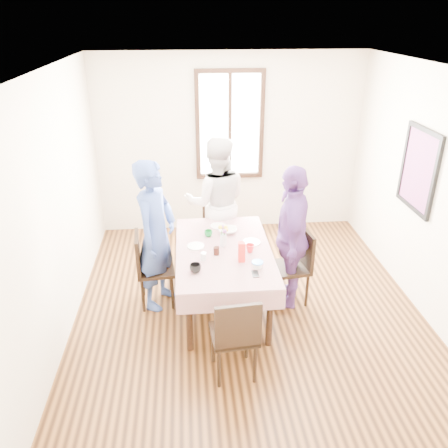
% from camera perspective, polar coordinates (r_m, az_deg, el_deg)
% --- Properties ---
extents(ground, '(4.50, 4.50, 0.00)m').
position_cam_1_polar(ground, '(5.46, 2.97, -10.35)').
color(ground, black).
rests_on(ground, ground).
extents(back_wall, '(4.00, 0.00, 4.00)m').
position_cam_1_polar(back_wall, '(6.92, 0.70, 9.98)').
color(back_wall, beige).
rests_on(back_wall, ground).
extents(right_wall, '(0.00, 4.50, 4.50)m').
position_cam_1_polar(right_wall, '(5.45, 24.66, 3.28)').
color(right_wall, beige).
rests_on(right_wall, ground).
extents(window_frame, '(1.02, 0.06, 1.62)m').
position_cam_1_polar(window_frame, '(6.83, 0.73, 12.36)').
color(window_frame, black).
rests_on(window_frame, back_wall).
extents(window_pane, '(0.90, 0.02, 1.50)m').
position_cam_1_polar(window_pane, '(6.84, 0.72, 12.38)').
color(window_pane, white).
rests_on(window_pane, back_wall).
extents(art_poster, '(0.04, 0.76, 0.96)m').
position_cam_1_polar(art_poster, '(5.62, 23.45, 6.33)').
color(art_poster, red).
rests_on(art_poster, right_wall).
extents(dining_table, '(0.94, 1.59, 0.75)m').
position_cam_1_polar(dining_table, '(5.27, -0.05, -6.91)').
color(dining_table, black).
rests_on(dining_table, ground).
extents(tablecloth, '(1.06, 1.71, 0.01)m').
position_cam_1_polar(tablecloth, '(5.07, -0.05, -3.27)').
color(tablecloth, '#5A0310').
rests_on(tablecloth, dining_table).
extents(chair_left, '(0.45, 0.45, 0.91)m').
position_cam_1_polar(chair_left, '(5.35, -8.62, -5.65)').
color(chair_left, black).
rests_on(chair_left, ground).
extents(chair_right, '(0.47, 0.47, 0.91)m').
position_cam_1_polar(chair_right, '(5.38, 8.29, -5.45)').
color(chair_right, black).
rests_on(chair_right, ground).
extents(chair_far, '(0.48, 0.48, 0.91)m').
position_cam_1_polar(chair_far, '(6.18, -0.92, -0.87)').
color(chair_far, black).
rests_on(chair_far, ground).
extents(chair_near, '(0.46, 0.46, 0.91)m').
position_cam_1_polar(chair_near, '(4.33, 1.23, -13.73)').
color(chair_near, black).
rests_on(chair_near, ground).
extents(person_left, '(0.65, 0.76, 1.78)m').
position_cam_1_polar(person_left, '(5.14, -8.70, -1.50)').
color(person_left, '#314789').
rests_on(person_left, ground).
extents(person_far, '(0.87, 0.69, 1.77)m').
position_cam_1_polar(person_far, '(5.98, -0.93, 2.74)').
color(person_far, silver).
rests_on(person_far, ground).
extents(person_right, '(0.62, 1.07, 1.71)m').
position_cam_1_polar(person_right, '(5.18, 8.34, -1.66)').
color(person_right, '#61387E').
rests_on(person_right, ground).
extents(mug_black, '(0.14, 0.14, 0.09)m').
position_cam_1_polar(mug_black, '(4.63, -3.65, -5.62)').
color(mug_black, black).
rests_on(mug_black, tablecloth).
extents(mug_flag, '(0.12, 0.12, 0.09)m').
position_cam_1_polar(mug_flag, '(5.00, 3.32, -3.08)').
color(mug_flag, red).
rests_on(mug_flag, tablecloth).
extents(mug_green, '(0.13, 0.13, 0.08)m').
position_cam_1_polar(mug_green, '(5.34, -1.99, -1.19)').
color(mug_green, '#0C7226').
rests_on(mug_green, tablecloth).
extents(serving_bowl, '(0.24, 0.24, 0.05)m').
position_cam_1_polar(serving_bowl, '(5.43, 0.45, -0.83)').
color(serving_bowl, white).
rests_on(serving_bowl, tablecloth).
extents(juice_carton, '(0.07, 0.07, 0.22)m').
position_cam_1_polar(juice_carton, '(4.79, 2.25, -3.55)').
color(juice_carton, red).
rests_on(juice_carton, tablecloth).
extents(butter_tub, '(0.11, 0.11, 0.05)m').
position_cam_1_polar(butter_tub, '(4.73, 4.24, -5.18)').
color(butter_tub, white).
rests_on(butter_tub, tablecloth).
extents(jam_jar, '(0.06, 0.06, 0.09)m').
position_cam_1_polar(jam_jar, '(4.94, -0.97, -3.43)').
color(jam_jar, black).
rests_on(jam_jar, tablecloth).
extents(drinking_glass, '(0.06, 0.06, 0.09)m').
position_cam_1_polar(drinking_glass, '(4.84, -2.63, -4.13)').
color(drinking_glass, silver).
rests_on(drinking_glass, tablecloth).
extents(smartphone, '(0.07, 0.13, 0.01)m').
position_cam_1_polar(smartphone, '(4.62, 3.98, -6.32)').
color(smartphone, black).
rests_on(smartphone, tablecloth).
extents(flower_vase, '(0.07, 0.07, 0.14)m').
position_cam_1_polar(flower_vase, '(5.11, -0.10, -2.08)').
color(flower_vase, silver).
rests_on(flower_vase, tablecloth).
extents(plate_left, '(0.20, 0.20, 0.01)m').
position_cam_1_polar(plate_left, '(5.13, -3.59, -2.81)').
color(plate_left, white).
rests_on(plate_left, tablecloth).
extents(plate_right, '(0.20, 0.20, 0.01)m').
position_cam_1_polar(plate_right, '(5.22, 3.53, -2.32)').
color(plate_right, white).
rests_on(plate_right, tablecloth).
extents(plate_far, '(0.20, 0.20, 0.01)m').
position_cam_1_polar(plate_far, '(5.59, -0.74, -0.26)').
color(plate_far, white).
rests_on(plate_far, tablecloth).
extents(butter_lid, '(0.12, 0.12, 0.01)m').
position_cam_1_polar(butter_lid, '(4.71, 4.26, -4.84)').
color(butter_lid, blue).
rests_on(butter_lid, butter_tub).
extents(flower_bunch, '(0.09, 0.09, 0.10)m').
position_cam_1_polar(flower_bunch, '(5.05, -0.11, -0.87)').
color(flower_bunch, yellow).
rests_on(flower_bunch, flower_vase).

